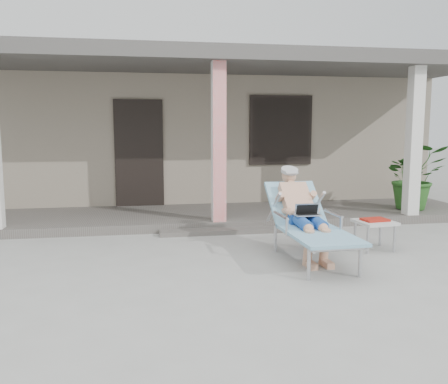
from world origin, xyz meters
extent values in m
plane|color=#9E9E99|center=(0.00, 0.00, 0.00)|extent=(60.00, 60.00, 0.00)
cube|color=gray|center=(0.00, 6.50, 1.50)|extent=(10.00, 5.00, 3.00)
cube|color=#474442|center=(0.00, 6.50, 3.15)|extent=(10.40, 5.40, 0.30)
cube|color=black|center=(-1.30, 3.97, 1.20)|extent=(0.95, 0.06, 2.10)
cube|color=black|center=(1.60, 3.97, 1.65)|extent=(1.20, 0.06, 1.30)
cube|color=black|center=(1.60, 3.96, 1.65)|extent=(1.32, 0.05, 1.42)
cube|color=#605B56|center=(0.00, 3.00, 0.07)|extent=(10.00, 2.00, 0.15)
cube|color=red|center=(0.00, 2.15, 1.45)|extent=(0.22, 0.22, 2.61)
cube|color=silver|center=(3.50, 2.15, 1.45)|extent=(0.22, 0.22, 2.61)
cube|color=#474442|center=(0.00, 3.00, 2.88)|extent=(10.00, 2.30, 0.24)
cube|color=#605B56|center=(0.00, 1.85, 0.04)|extent=(2.00, 0.30, 0.07)
cylinder|color=#B7B7BC|center=(0.56, -0.67, 0.19)|extent=(0.04, 0.04, 0.37)
cylinder|color=#B7B7BC|center=(1.18, -0.66, 0.19)|extent=(0.04, 0.04, 0.37)
cylinder|color=#B7B7BC|center=(0.53, 0.58, 0.19)|extent=(0.04, 0.04, 0.37)
cylinder|color=#B7B7BC|center=(1.15, 0.59, 0.19)|extent=(0.04, 0.04, 0.37)
cube|color=#B7B7BC|center=(0.86, -0.21, 0.38)|extent=(0.65, 1.23, 0.03)
cube|color=#7CAAC1|center=(0.86, -0.21, 0.41)|extent=(0.75, 1.27, 0.04)
cube|color=#B7B7BC|center=(0.84, 0.68, 0.62)|extent=(0.64, 0.59, 0.49)
cube|color=#7CAAC1|center=(0.84, 0.68, 0.65)|extent=(0.74, 0.67, 0.56)
cylinder|color=#A9A9AC|center=(0.83, 0.97, 1.09)|extent=(0.25, 0.25, 0.13)
cube|color=silver|center=(0.85, 0.23, 0.58)|extent=(0.34, 0.24, 0.23)
cube|color=beige|center=(1.94, 0.48, 0.39)|extent=(0.55, 0.55, 0.04)
cylinder|color=#B7B7BC|center=(1.75, 0.28, 0.19)|extent=(0.04, 0.04, 0.37)
cylinder|color=#B7B7BC|center=(2.14, 0.28, 0.19)|extent=(0.04, 0.04, 0.37)
cylinder|color=#B7B7BC|center=(1.75, 0.67, 0.19)|extent=(0.04, 0.04, 0.37)
cylinder|color=#B7B7BC|center=(2.14, 0.67, 0.19)|extent=(0.04, 0.04, 0.37)
cube|color=#A31C11|center=(1.94, 0.48, 0.43)|extent=(0.37, 0.29, 0.03)
cube|color=black|center=(1.94, 0.61, 0.42)|extent=(0.34, 0.06, 0.03)
imported|color=#26591E|center=(3.86, 2.67, 0.77)|extent=(1.19, 1.06, 1.24)
camera|label=1|loc=(-1.26, -5.57, 1.70)|focal=38.00mm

